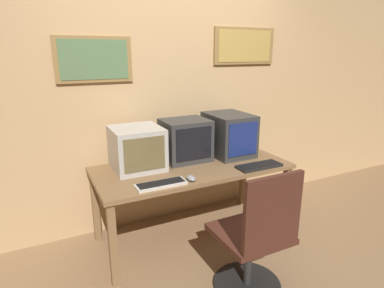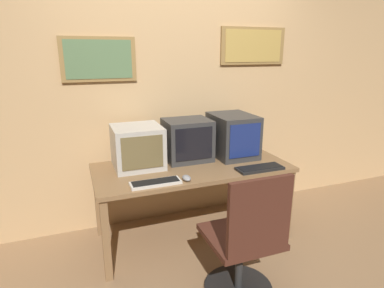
{
  "view_description": "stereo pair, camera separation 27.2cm",
  "coord_description": "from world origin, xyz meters",
  "px_view_note": "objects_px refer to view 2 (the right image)",
  "views": [
    {
      "loc": [
        -1.19,
        -1.77,
        1.67
      ],
      "look_at": [
        0.0,
        0.62,
        0.9
      ],
      "focal_mm": 30.0,
      "sensor_mm": 36.0,
      "label": 1
    },
    {
      "loc": [
        -0.94,
        -1.87,
        1.67
      ],
      "look_at": [
        0.0,
        0.62,
        0.9
      ],
      "focal_mm": 30.0,
      "sensor_mm": 36.0,
      "label": 2
    }
  ],
  "objects_px": {
    "mouse_near_keyboard": "(187,178)",
    "office_chair": "(245,246)",
    "monitor_left": "(137,147)",
    "monitor_center": "(187,140)",
    "keyboard_main": "(156,183)",
    "keyboard_side": "(260,168)",
    "desk_clock": "(251,142)",
    "monitor_right": "(233,135)"
  },
  "relations": [
    {
      "from": "mouse_near_keyboard",
      "to": "office_chair",
      "type": "relative_size",
      "value": 0.11
    },
    {
      "from": "monitor_left",
      "to": "monitor_center",
      "type": "xyz_separation_m",
      "value": [
        0.47,
        0.02,
        0.01
      ]
    },
    {
      "from": "keyboard_main",
      "to": "office_chair",
      "type": "distance_m",
      "value": 0.8
    },
    {
      "from": "keyboard_side",
      "to": "monitor_center",
      "type": "bearing_deg",
      "value": 135.9
    },
    {
      "from": "monitor_center",
      "to": "desk_clock",
      "type": "bearing_deg",
      "value": 7.74
    },
    {
      "from": "keyboard_main",
      "to": "office_chair",
      "type": "xyz_separation_m",
      "value": [
        0.47,
        -0.56,
        -0.31
      ]
    },
    {
      "from": "keyboard_side",
      "to": "desk_clock",
      "type": "xyz_separation_m",
      "value": [
        0.24,
        0.57,
        0.06
      ]
    },
    {
      "from": "monitor_left",
      "to": "monitor_center",
      "type": "height_order",
      "value": "monitor_center"
    },
    {
      "from": "desk_clock",
      "to": "office_chair",
      "type": "bearing_deg",
      "value": -121.31
    },
    {
      "from": "monitor_center",
      "to": "monitor_right",
      "type": "relative_size",
      "value": 0.86
    },
    {
      "from": "monitor_center",
      "to": "keyboard_main",
      "type": "height_order",
      "value": "monitor_center"
    },
    {
      "from": "monitor_left",
      "to": "mouse_near_keyboard",
      "type": "distance_m",
      "value": 0.56
    },
    {
      "from": "monitor_left",
      "to": "monitor_right",
      "type": "xyz_separation_m",
      "value": [
        0.91,
        -0.01,
        0.02
      ]
    },
    {
      "from": "monitor_left",
      "to": "mouse_near_keyboard",
      "type": "height_order",
      "value": "monitor_left"
    },
    {
      "from": "monitor_center",
      "to": "keyboard_side",
      "type": "bearing_deg",
      "value": -44.1
    },
    {
      "from": "mouse_near_keyboard",
      "to": "keyboard_main",
      "type": "bearing_deg",
      "value": 177.65
    },
    {
      "from": "keyboard_main",
      "to": "keyboard_side",
      "type": "distance_m",
      "value": 0.91
    },
    {
      "from": "monitor_center",
      "to": "mouse_near_keyboard",
      "type": "distance_m",
      "value": 0.54
    },
    {
      "from": "monitor_center",
      "to": "mouse_near_keyboard",
      "type": "height_order",
      "value": "monitor_center"
    },
    {
      "from": "monitor_right",
      "to": "mouse_near_keyboard",
      "type": "relative_size",
      "value": 4.63
    },
    {
      "from": "monitor_left",
      "to": "keyboard_main",
      "type": "bearing_deg",
      "value": -84.59
    },
    {
      "from": "monitor_center",
      "to": "mouse_near_keyboard",
      "type": "relative_size",
      "value": 3.99
    },
    {
      "from": "monitor_right",
      "to": "mouse_near_keyboard",
      "type": "xyz_separation_m",
      "value": [
        -0.63,
        -0.44,
        -0.18
      ]
    },
    {
      "from": "monitor_left",
      "to": "monitor_center",
      "type": "relative_size",
      "value": 1.02
    },
    {
      "from": "monitor_center",
      "to": "monitor_right",
      "type": "distance_m",
      "value": 0.45
    },
    {
      "from": "keyboard_main",
      "to": "keyboard_side",
      "type": "bearing_deg",
      "value": -0.26
    },
    {
      "from": "keyboard_main",
      "to": "mouse_near_keyboard",
      "type": "bearing_deg",
      "value": -2.35
    },
    {
      "from": "office_chair",
      "to": "desk_clock",
      "type": "bearing_deg",
      "value": 58.69
    },
    {
      "from": "mouse_near_keyboard",
      "to": "office_chair",
      "type": "distance_m",
      "value": 0.68
    },
    {
      "from": "monitor_right",
      "to": "keyboard_main",
      "type": "relative_size",
      "value": 1.24
    },
    {
      "from": "monitor_left",
      "to": "desk_clock",
      "type": "distance_m",
      "value": 1.21
    },
    {
      "from": "keyboard_main",
      "to": "office_chair",
      "type": "relative_size",
      "value": 0.41
    },
    {
      "from": "monitor_right",
      "to": "keyboard_main",
      "type": "xyz_separation_m",
      "value": [
        -0.87,
        -0.43,
        -0.19
      ]
    },
    {
      "from": "keyboard_side",
      "to": "mouse_near_keyboard",
      "type": "xyz_separation_m",
      "value": [
        -0.67,
        -0.01,
        0.01
      ]
    },
    {
      "from": "mouse_near_keyboard",
      "to": "monitor_center",
      "type": "bearing_deg",
      "value": 69.43
    },
    {
      "from": "desk_clock",
      "to": "office_chair",
      "type": "relative_size",
      "value": 0.14
    },
    {
      "from": "monitor_center",
      "to": "desk_clock",
      "type": "height_order",
      "value": "monitor_center"
    },
    {
      "from": "monitor_left",
      "to": "mouse_near_keyboard",
      "type": "xyz_separation_m",
      "value": [
        0.29,
        -0.45,
        -0.16
      ]
    },
    {
      "from": "monitor_left",
      "to": "desk_clock",
      "type": "relative_size",
      "value": 3.08
    },
    {
      "from": "office_chair",
      "to": "monitor_left",
      "type": "bearing_deg",
      "value": 117.01
    },
    {
      "from": "mouse_near_keyboard",
      "to": "desk_clock",
      "type": "xyz_separation_m",
      "value": [
        0.91,
        0.58,
        0.05
      ]
    },
    {
      "from": "monitor_left",
      "to": "desk_clock",
      "type": "xyz_separation_m",
      "value": [
        1.2,
        0.12,
        -0.11
      ]
    }
  ]
}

